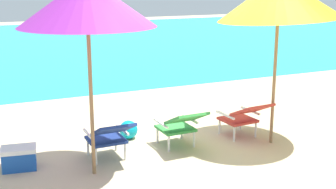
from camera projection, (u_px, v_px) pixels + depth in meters
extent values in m
plane|color=#CCB78E|center=(108.00, 93.00, 10.55)|extent=(40.00, 40.00, 0.00)
cube|color=#28B2B7|center=(42.00, 44.00, 18.43)|extent=(40.00, 18.00, 0.01)
cube|color=navy|center=(106.00, 140.00, 6.67)|extent=(0.53, 0.51, 0.04)
cube|color=navy|center=(113.00, 129.00, 6.29)|extent=(0.53, 0.52, 0.27)
cylinder|color=white|center=(88.00, 147.00, 6.80)|extent=(0.04, 0.04, 0.26)
cylinder|color=white|center=(116.00, 143.00, 6.98)|extent=(0.04, 0.04, 0.26)
cylinder|color=white|center=(96.00, 156.00, 6.43)|extent=(0.04, 0.04, 0.26)
cylinder|color=white|center=(125.00, 152.00, 6.62)|extent=(0.04, 0.04, 0.26)
cube|color=white|center=(88.00, 134.00, 6.54)|extent=(0.04, 0.50, 0.03)
cube|color=white|center=(123.00, 129.00, 6.75)|extent=(0.04, 0.50, 0.03)
cube|color=#338E3D|center=(176.00, 128.00, 7.18)|extent=(0.53, 0.51, 0.04)
cube|color=#338E3D|center=(187.00, 118.00, 6.80)|extent=(0.53, 0.53, 0.27)
cylinder|color=white|center=(157.00, 135.00, 7.31)|extent=(0.04, 0.04, 0.26)
cylinder|color=white|center=(182.00, 131.00, 7.49)|extent=(0.04, 0.04, 0.26)
cylinder|color=white|center=(169.00, 144.00, 6.94)|extent=(0.04, 0.04, 0.26)
cylinder|color=white|center=(194.00, 139.00, 7.13)|extent=(0.04, 0.04, 0.26)
cube|color=white|center=(161.00, 123.00, 7.04)|extent=(0.04, 0.50, 0.03)
cube|color=white|center=(190.00, 119.00, 7.26)|extent=(0.04, 0.50, 0.03)
cube|color=red|center=(238.00, 120.00, 7.62)|extent=(0.55, 0.53, 0.04)
cube|color=red|center=(252.00, 110.00, 7.24)|extent=(0.55, 0.55, 0.27)
cylinder|color=white|center=(219.00, 127.00, 7.74)|extent=(0.04, 0.04, 0.26)
cylinder|color=white|center=(240.00, 123.00, 7.94)|extent=(0.04, 0.04, 0.26)
cylinder|color=white|center=(234.00, 134.00, 7.38)|extent=(0.04, 0.04, 0.26)
cylinder|color=white|center=(256.00, 130.00, 7.58)|extent=(0.04, 0.04, 0.26)
cube|color=white|center=(225.00, 115.00, 7.47)|extent=(0.06, 0.50, 0.03)
cube|color=white|center=(250.00, 111.00, 7.71)|extent=(0.06, 0.50, 0.03)
cylinder|color=olive|center=(91.00, 102.00, 5.94)|extent=(0.05, 0.05, 2.02)
cone|color=purple|center=(87.00, 2.00, 5.62)|extent=(2.11, 2.12, 0.62)
cylinder|color=olive|center=(274.00, 82.00, 7.12)|extent=(0.05, 0.05, 2.01)
sphere|color=#0A93AD|center=(128.00, 130.00, 7.51)|extent=(0.31, 0.31, 0.31)
cube|color=#194CA5|center=(19.00, 160.00, 6.30)|extent=(0.49, 0.37, 0.26)
cube|color=white|center=(18.00, 149.00, 6.27)|extent=(0.52, 0.39, 0.06)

